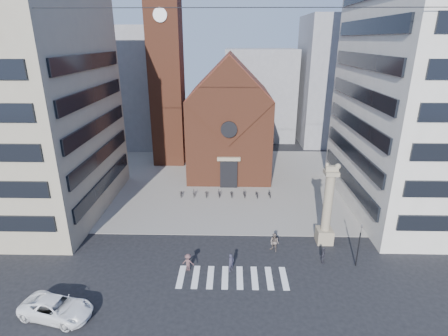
{
  "coord_description": "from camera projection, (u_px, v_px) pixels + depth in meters",
  "views": [
    {
      "loc": [
        0.41,
        -28.53,
        19.76
      ],
      "look_at": [
        -0.45,
        8.0,
        6.24
      ],
      "focal_mm": 28.0,
      "sensor_mm": 36.0,
      "label": 1
    }
  ],
  "objects": [
    {
      "name": "pedestrian_2",
      "position": [
        323.0,
        255.0,
        32.53
      ],
      "size": [
        0.44,
        0.96,
        1.62
      ],
      "primitive_type": "imported",
      "rotation": [
        0.0,
        0.0,
        1.53
      ],
      "color": "#2C2B34",
      "rests_on": "ground"
    },
    {
      "name": "zebra_crossing",
      "position": [
        232.0,
        277.0,
        30.78
      ],
      "size": [
        10.2,
        3.2,
        0.01
      ],
      "primitive_type": null,
      "color": "white",
      "rests_on": "ground"
    },
    {
      "name": "traffic_light",
      "position": [
        359.0,
        244.0,
        31.61
      ],
      "size": [
        0.13,
        0.16,
        4.3
      ],
      "color": "black",
      "rests_on": "ground"
    },
    {
      "name": "bg_block_left",
      "position": [
        127.0,
        87.0,
        67.74
      ],
      "size": [
        16.0,
        14.0,
        22.0
      ],
      "primitive_type": "cube",
      "color": "gray",
      "rests_on": "ground"
    },
    {
      "name": "scooter_6",
      "position": [
        257.0,
        194.0,
        46.29
      ],
      "size": [
        0.69,
        1.6,
        0.81
      ],
      "primitive_type": "imported",
      "rotation": [
        0.0,
        0.0,
        0.1
      ],
      "color": "black",
      "rests_on": "piazza"
    },
    {
      "name": "bg_block_right",
      "position": [
        343.0,
        81.0,
        68.33
      ],
      "size": [
        16.0,
        14.0,
        24.0
      ],
      "primitive_type": "cube",
      "color": "gray",
      "rests_on": "ground"
    },
    {
      "name": "pedestrian_3",
      "position": [
        188.0,
        262.0,
        31.5
      ],
      "size": [
        1.17,
        0.81,
        1.67
      ],
      "primitive_type": "imported",
      "rotation": [
        0.0,
        0.0,
        2.96
      ],
      "color": "#513636",
      "rests_on": "ground"
    },
    {
      "name": "scooter_7",
      "position": [
        269.0,
        194.0,
        46.24
      ],
      "size": [
        0.57,
        1.54,
        0.9
      ],
      "primitive_type": "imported",
      "rotation": [
        0.0,
        0.0,
        0.1
      ],
      "color": "black",
      "rests_on": "piazza"
    },
    {
      "name": "white_car",
      "position": [
        56.0,
        308.0,
        26.23
      ],
      "size": [
        5.89,
        3.67,
        1.52
      ],
      "primitive_type": "imported",
      "rotation": [
        0.0,
        0.0,
        1.35
      ],
      "color": "white",
      "rests_on": "ground"
    },
    {
      "name": "building_left",
      "position": [
        14.0,
        103.0,
        39.01
      ],
      "size": [
        18.0,
        20.0,
        26.0
      ],
      "primitive_type": "cube",
      "color": "gray",
      "rests_on": "ground"
    },
    {
      "name": "scooter_0",
      "position": [
        181.0,
        193.0,
        46.52
      ],
      "size": [
        0.69,
        1.6,
        0.81
      ],
      "primitive_type": "imported",
      "rotation": [
        0.0,
        0.0,
        0.1
      ],
      "color": "black",
      "rests_on": "piazza"
    },
    {
      "name": "scooter_1",
      "position": [
        194.0,
        193.0,
        46.46
      ],
      "size": [
        0.57,
        1.54,
        0.9
      ],
      "primitive_type": "imported",
      "rotation": [
        0.0,
        0.0,
        0.1
      ],
      "color": "black",
      "rests_on": "piazza"
    },
    {
      "name": "scooter_2",
      "position": [
        206.0,
        193.0,
        46.44
      ],
      "size": [
        0.69,
        1.6,
        0.81
      ],
      "primitive_type": "imported",
      "rotation": [
        0.0,
        0.0,
        0.1
      ],
      "color": "black",
      "rests_on": "piazza"
    },
    {
      "name": "campanile",
      "position": [
        166.0,
        66.0,
        54.62
      ],
      "size": [
        5.5,
        5.5,
        31.2
      ],
      "color": "brown",
      "rests_on": "ground"
    },
    {
      "name": "bg_block_mid",
      "position": [
        259.0,
        94.0,
        72.54
      ],
      "size": [
        14.0,
        12.0,
        18.0
      ],
      "primitive_type": "cube",
      "color": "gray",
      "rests_on": "ground"
    },
    {
      "name": "scooter_4",
      "position": [
        232.0,
        194.0,
        46.37
      ],
      "size": [
        0.69,
        1.6,
        0.81
      ],
      "primitive_type": "imported",
      "rotation": [
        0.0,
        0.0,
        0.1
      ],
      "color": "black",
      "rests_on": "piazza"
    },
    {
      "name": "lion_column",
      "position": [
        327.0,
        212.0,
        35.0
      ],
      "size": [
        1.63,
        1.6,
        8.68
      ],
      "color": "gray",
      "rests_on": "ground"
    },
    {
      "name": "building_right",
      "position": [
        445.0,
        75.0,
        38.77
      ],
      "size": [
        18.0,
        22.0,
        32.0
      ],
      "primitive_type": "cube",
      "color": "beige",
      "rests_on": "ground"
    },
    {
      "name": "pedestrian_0",
      "position": [
        231.0,
        263.0,
        31.42
      ],
      "size": [
        0.73,
        0.73,
        1.71
      ],
      "primitive_type": "imported",
      "rotation": [
        0.0,
        0.0,
        0.78
      ],
      "color": "#292737",
      "rests_on": "ground"
    },
    {
      "name": "ground",
      "position": [
        227.0,
        257.0,
        33.61
      ],
      "size": [
        120.0,
        120.0,
        0.0
      ],
      "primitive_type": "plane",
      "color": "black",
      "rests_on": "ground"
    },
    {
      "name": "church",
      "position": [
        229.0,
        120.0,
        54.31
      ],
      "size": [
        12.0,
        16.65,
        18.0
      ],
      "color": "brown",
      "rests_on": "ground"
    },
    {
      "name": "scooter_3",
      "position": [
        219.0,
        193.0,
        46.39
      ],
      "size": [
        0.57,
        1.54,
        0.9
      ],
      "primitive_type": "imported",
      "rotation": [
        0.0,
        0.0,
        0.1
      ],
      "color": "black",
      "rests_on": "piazza"
    },
    {
      "name": "piazza",
      "position": [
        229.0,
        182.0,
        51.42
      ],
      "size": [
        46.0,
        30.0,
        0.05
      ],
      "primitive_type": "cube",
      "color": "gray",
      "rests_on": "ground"
    },
    {
      "name": "pedestrian_1",
      "position": [
        274.0,
        242.0,
        34.3
      ],
      "size": [
        1.2,
        1.16,
        1.95
      ],
      "primitive_type": "imported",
      "rotation": [
        0.0,
        0.0,
        -0.64
      ],
      "color": "#62554E",
      "rests_on": "ground"
    },
    {
      "name": "scooter_5",
      "position": [
        244.0,
        194.0,
        46.31
      ],
      "size": [
        0.57,
        1.54,
        0.9
      ],
      "primitive_type": "imported",
      "rotation": [
        0.0,
        0.0,
        0.1
      ],
      "color": "black",
      "rests_on": "piazza"
    }
  ]
}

